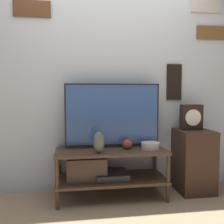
{
  "coord_description": "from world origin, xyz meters",
  "views": [
    {
      "loc": [
        -0.42,
        -2.54,
        1.2
      ],
      "look_at": [
        0.01,
        0.3,
        0.96
      ],
      "focal_mm": 42.0,
      "sensor_mm": 36.0,
      "label": 1
    }
  ],
  "objects_px": {
    "television": "(113,115)",
    "mantel_clock": "(191,117)",
    "vase_wide_bowl": "(150,146)",
    "vase_urn_stoneware": "(99,142)",
    "vase_round_glass": "(127,144)"
  },
  "relations": [
    {
      "from": "television",
      "to": "vase_wide_bowl",
      "type": "xyz_separation_m",
      "value": [
        0.41,
        -0.15,
        -0.34
      ]
    },
    {
      "from": "vase_wide_bowl",
      "to": "mantel_clock",
      "type": "bearing_deg",
      "value": 12.7
    },
    {
      "from": "vase_round_glass",
      "to": "vase_wide_bowl",
      "type": "height_order",
      "value": "vase_round_glass"
    },
    {
      "from": "vase_urn_stoneware",
      "to": "mantel_clock",
      "type": "bearing_deg",
      "value": 11.67
    },
    {
      "from": "television",
      "to": "vase_wide_bowl",
      "type": "bearing_deg",
      "value": -20.25
    },
    {
      "from": "vase_round_glass",
      "to": "television",
      "type": "bearing_deg",
      "value": 139.86
    },
    {
      "from": "vase_wide_bowl",
      "to": "vase_round_glass",
      "type": "bearing_deg",
      "value": 174.41
    },
    {
      "from": "television",
      "to": "mantel_clock",
      "type": "distance_m",
      "value": 0.94
    },
    {
      "from": "vase_wide_bowl",
      "to": "mantel_clock",
      "type": "relative_size",
      "value": 0.69
    },
    {
      "from": "vase_urn_stoneware",
      "to": "mantel_clock",
      "type": "distance_m",
      "value": 1.17
    },
    {
      "from": "television",
      "to": "vase_wide_bowl",
      "type": "relative_size",
      "value": 5.25
    },
    {
      "from": "vase_round_glass",
      "to": "mantel_clock",
      "type": "distance_m",
      "value": 0.85
    },
    {
      "from": "television",
      "to": "vase_urn_stoneware",
      "type": "xyz_separation_m",
      "value": [
        -0.19,
        -0.26,
        -0.26
      ]
    },
    {
      "from": "vase_wide_bowl",
      "to": "mantel_clock",
      "type": "distance_m",
      "value": 0.63
    },
    {
      "from": "vase_wide_bowl",
      "to": "mantel_clock",
      "type": "xyz_separation_m",
      "value": [
        0.54,
        0.12,
        0.3
      ]
    }
  ]
}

